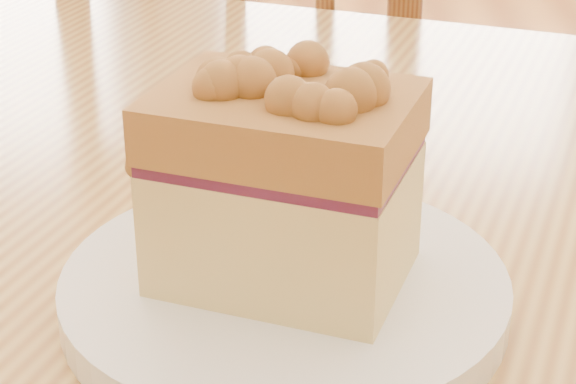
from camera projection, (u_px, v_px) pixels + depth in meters
The scene contains 4 objects.
cafe_table_main at pixel (278, 300), 0.72m from camera, with size 1.37×1.10×0.75m.
cafe_chair_main at pixel (256, 130), 1.35m from camera, with size 0.47×0.47×1.02m.
plate at pixel (285, 291), 0.52m from camera, with size 0.23×0.23×0.02m.
cake_slice at pixel (283, 175), 0.49m from camera, with size 0.15×0.12×0.12m.
Camera 1 is at (0.03, -0.54, 1.04)m, focal length 62.00 mm.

